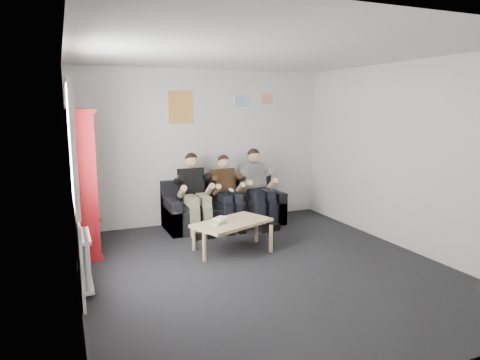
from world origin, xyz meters
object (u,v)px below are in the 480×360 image
object	(u,v)px
person_left	(195,194)
sofa	(223,209)
coffee_table	(232,225)
bookshelf	(84,183)
person_right	(258,188)
person_middle	(227,192)

from	to	relation	value
person_left	sofa	bearing A→B (deg)	18.83
coffee_table	person_left	size ratio (longest dim) A/B	0.85
bookshelf	person_left	distance (m)	1.81
bookshelf	person_left	size ratio (longest dim) A/B	1.56
bookshelf	person_right	xyz separation A→B (m)	(2.87, 0.41, -0.36)
sofa	bookshelf	bearing A→B (deg)	-165.24
coffee_table	person_right	world-z (taller)	person_right
sofa	person_middle	world-z (taller)	person_middle
sofa	bookshelf	xyz separation A→B (m)	(-2.30, -0.61, 0.73)
sofa	person_left	distance (m)	0.70
coffee_table	person_middle	distance (m)	1.25
sofa	coffee_table	size ratio (longest dim) A/B	1.85
coffee_table	bookshelf	bearing A→B (deg)	158.67
person_left	person_middle	xyz separation A→B (m)	(0.57, 0.00, -0.02)
person_left	person_middle	bearing A→B (deg)	0.38
person_left	person_right	distance (m)	1.15
sofa	person_left	size ratio (longest dim) A/B	1.58
person_middle	person_right	xyz separation A→B (m)	(0.57, -0.00, 0.03)
sofa	person_middle	bearing A→B (deg)	-90.00
sofa	coffee_table	world-z (taller)	sofa
bookshelf	coffee_table	distance (m)	2.16
coffee_table	person_middle	world-z (taller)	person_middle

